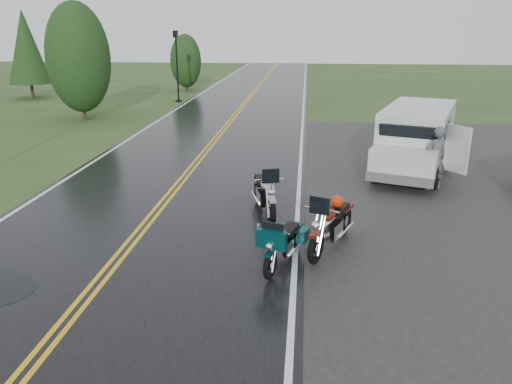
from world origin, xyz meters
TOP-DOWN VIEW (x-y plane):
  - ground at (0.00, 0.00)m, footprint 120.00×120.00m
  - road at (0.00, 10.00)m, footprint 8.00×100.00m
  - motorcycle_red at (4.23, 0.21)m, footprint 1.74×2.55m
  - motorcycle_teal at (3.33, -0.54)m, footprint 1.29×2.08m
  - motorcycle_silver at (3.16, 2.27)m, footprint 1.48×2.52m
  - van_white at (6.24, 6.34)m, footprint 3.91×6.11m
  - person_at_van at (7.88, 5.73)m, footprint 0.84×0.71m
  - lamp_post_far_left at (-4.48, 23.35)m, footprint 0.39×0.39m
  - tree_left_mid at (-8.02, 16.62)m, footprint 3.31×3.31m
  - tree_left_far at (-5.31, 29.28)m, footprint 2.36×2.36m
  - pine_left_far at (-15.02, 24.04)m, footprint 2.77×2.77m

SIDE VIEW (x-z plane):
  - ground at x=0.00m, z-range 0.00..0.00m
  - road at x=0.00m, z-range 0.00..0.04m
  - motorcycle_teal at x=3.33m, z-range 0.00..1.16m
  - motorcycle_silver at x=3.16m, z-range 0.00..1.40m
  - motorcycle_red at x=4.23m, z-range 0.00..1.42m
  - person_at_van at x=7.88m, z-range 0.00..1.95m
  - van_white at x=6.24m, z-range 0.00..2.25m
  - tree_left_far at x=-5.31m, z-range 0.00..3.62m
  - lamp_post_far_left at x=-4.48m, z-range 0.00..4.57m
  - tree_left_mid at x=-8.02m, z-range 0.00..5.18m
  - pine_left_far at x=-15.02m, z-range 0.00..5.76m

